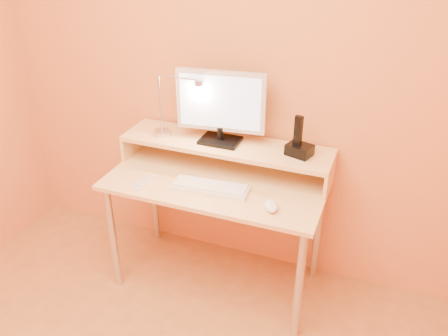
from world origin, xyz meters
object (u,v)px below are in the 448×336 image
at_px(lamp_base, 162,133).
at_px(keyboard, 210,188).
at_px(monitor_panel, 221,101).
at_px(remote_control, 143,182).
at_px(mouse, 271,205).
at_px(phone_dock, 299,150).

xyz_separation_m(lamp_base, keyboard, (0.39, -0.22, -0.16)).
height_order(monitor_panel, lamp_base, monitor_panel).
bearing_deg(remote_control, mouse, 3.43).
distance_m(monitor_panel, phone_dock, 0.50).
bearing_deg(phone_dock, lamp_base, -161.30).
xyz_separation_m(monitor_panel, mouse, (0.39, -0.33, -0.38)).
xyz_separation_m(mouse, remote_control, (-0.71, -0.01, -0.01)).
height_order(lamp_base, mouse, lamp_base).
distance_m(lamp_base, mouse, 0.81).
bearing_deg(monitor_panel, keyboard, -87.33).
relative_size(monitor_panel, phone_dock, 3.79).
bearing_deg(lamp_base, phone_dock, 2.15).
distance_m(monitor_panel, lamp_base, 0.42).
xyz_separation_m(phone_dock, mouse, (-0.06, -0.32, -0.17)).
height_order(monitor_panel, mouse, monitor_panel).
xyz_separation_m(keyboard, remote_control, (-0.36, -0.07, -0.00)).
relative_size(phone_dock, keyboard, 0.32).
distance_m(lamp_base, phone_dock, 0.80).
bearing_deg(remote_control, lamp_base, 97.84).
xyz_separation_m(monitor_panel, keyboard, (0.04, -0.26, -0.39)).
bearing_deg(lamp_base, monitor_panel, 6.54).
distance_m(monitor_panel, remote_control, 0.61).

